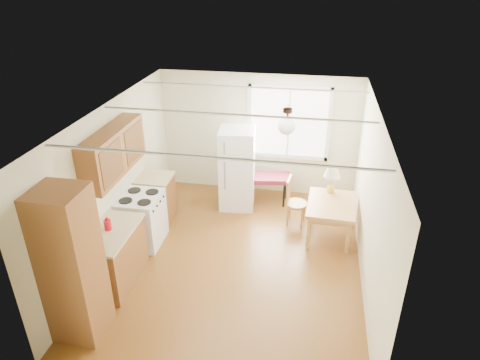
% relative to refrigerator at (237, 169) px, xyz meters
% --- Properties ---
extents(room_shell, '(4.60, 5.60, 2.62)m').
position_rel_refrigerator_xyz_m(room_shell, '(0.31, -1.76, 0.44)').
color(room_shell, '#553111').
rests_on(room_shell, ground).
extents(kitchen_run, '(0.65, 3.40, 2.20)m').
position_rel_refrigerator_xyz_m(kitchen_run, '(-1.41, -2.39, 0.03)').
color(kitchen_run, brown).
rests_on(kitchen_run, ground).
extents(window_unit, '(1.64, 0.05, 1.51)m').
position_rel_refrigerator_xyz_m(window_unit, '(0.91, 0.72, 0.74)').
color(window_unit, white).
rests_on(window_unit, room_shell).
extents(pendant_light, '(0.26, 0.26, 0.40)m').
position_rel_refrigerator_xyz_m(pendant_light, '(1.01, -1.36, 1.43)').
color(pendant_light, black).
rests_on(pendant_light, room_shell).
extents(refrigerator, '(0.73, 0.73, 1.61)m').
position_rel_refrigerator_xyz_m(refrigerator, '(0.00, 0.00, 0.00)').
color(refrigerator, white).
rests_on(refrigerator, ground).
extents(bench, '(1.27, 0.62, 0.56)m').
position_rel_refrigerator_xyz_m(bench, '(0.41, 0.26, -0.30)').
color(bench, maroon).
rests_on(bench, ground).
extents(dining_table, '(0.85, 1.10, 0.67)m').
position_rel_refrigerator_xyz_m(dining_table, '(1.81, -0.78, -0.24)').
color(dining_table, '#A87940').
rests_on(dining_table, ground).
extents(chair, '(0.40, 0.39, 0.89)m').
position_rel_refrigerator_xyz_m(chair, '(1.12, -0.45, -0.30)').
color(chair, '#A87940').
rests_on(chair, ground).
extents(table_lamp, '(0.29, 0.29, 0.51)m').
position_rel_refrigerator_xyz_m(table_lamp, '(1.79, -0.39, 0.23)').
color(table_lamp, gold).
rests_on(table_lamp, dining_table).
extents(coffee_maker, '(0.20, 0.25, 0.37)m').
position_rel_refrigerator_xyz_m(coffee_maker, '(-1.41, -3.07, 0.23)').
color(coffee_maker, black).
rests_on(coffee_maker, kitchen_run).
extents(kettle, '(0.11, 0.11, 0.21)m').
position_rel_refrigerator_xyz_m(kettle, '(-1.43, -2.57, 0.18)').
color(kettle, red).
rests_on(kettle, kitchen_run).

